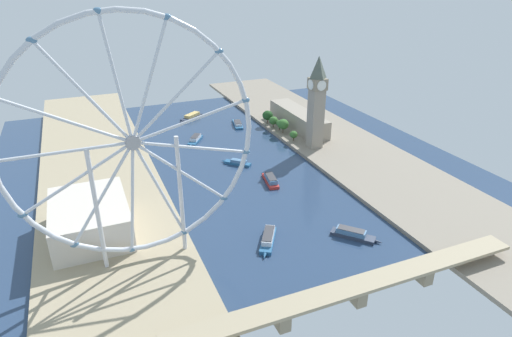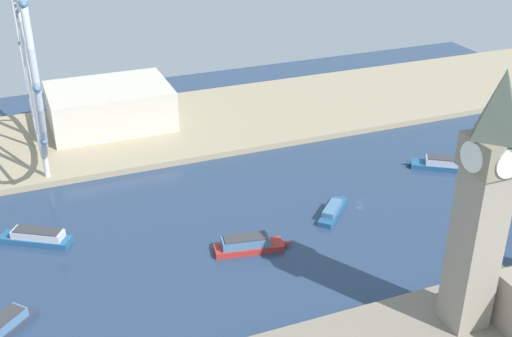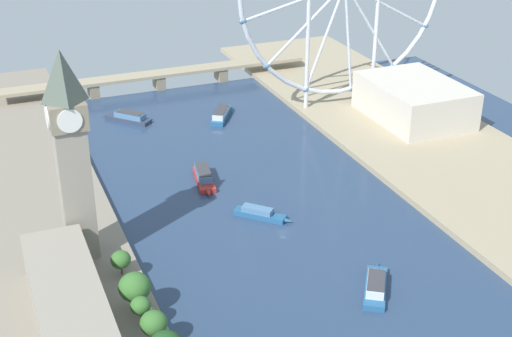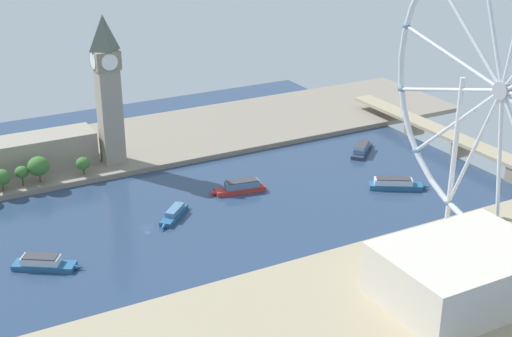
% 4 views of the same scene
% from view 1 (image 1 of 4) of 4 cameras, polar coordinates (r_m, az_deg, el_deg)
% --- Properties ---
extents(ground_plane, '(388.70, 388.70, 0.00)m').
position_cam_1_polar(ground_plane, '(391.68, -3.81, 1.29)').
color(ground_plane, navy).
extents(riverbank_left, '(90.00, 520.00, 3.00)m').
position_cam_1_polar(riverbank_left, '(435.97, 9.90, 3.68)').
color(riverbank_left, gray).
rests_on(riverbank_left, ground_plane).
extents(riverbank_right, '(90.00, 520.00, 3.00)m').
position_cam_1_polar(riverbank_right, '(373.83, -19.83, -1.18)').
color(riverbank_right, tan).
rests_on(riverbank_right, ground_plane).
extents(clock_tower, '(14.67, 14.67, 84.23)m').
position_cam_1_polar(clock_tower, '(399.50, 7.94, 8.70)').
color(clock_tower, gray).
rests_on(clock_tower, riverbank_left).
extents(parliament_block, '(22.00, 94.05, 18.08)m').
position_cam_1_polar(parliament_block, '(461.15, 5.57, 6.51)').
color(parliament_block, gray).
rests_on(parliament_block, riverbank_left).
extents(tree_row_embankment, '(13.03, 67.77, 14.66)m').
position_cam_1_polar(tree_row_embankment, '(452.83, 2.76, 6.17)').
color(tree_row_embankment, '#513823').
rests_on(tree_row_embankment, riverbank_left).
extents(ferris_wheel, '(132.82, 3.20, 137.49)m').
position_cam_1_polar(ferris_wheel, '(232.64, -15.85, 3.19)').
color(ferris_wheel, silver).
rests_on(ferris_wheel, riverbank_right).
extents(riverside_hall, '(45.78, 63.10, 21.51)m').
position_cam_1_polar(riverside_hall, '(292.29, -20.91, -6.13)').
color(riverside_hall, beige).
rests_on(riverside_hall, riverbank_right).
extents(river_bridge, '(200.70, 13.22, 10.44)m').
position_cam_1_polar(river_bridge, '(234.79, 13.04, -15.02)').
color(river_bridge, tan).
rests_on(river_bridge, ground_plane).
extents(tour_boat_0, '(11.97, 31.45, 6.29)m').
position_cam_1_polar(tour_boat_0, '(346.78, 1.90, -1.45)').
color(tour_boat_0, '#B22D28').
rests_on(tour_boat_0, ground_plane).
extents(tour_boat_1, '(25.53, 27.48, 5.76)m').
position_cam_1_polar(tour_boat_1, '(285.87, 12.57, -8.37)').
color(tour_boat_1, '#2D384C').
rests_on(tour_boat_1, ground_plane).
extents(tour_boat_2, '(14.71, 36.37, 4.82)m').
position_cam_1_polar(tour_boat_2, '(475.83, -2.44, 5.90)').
color(tour_boat_2, '#235684').
rests_on(tour_boat_2, ground_plane).
extents(tour_boat_3, '(21.46, 28.92, 5.91)m').
position_cam_1_polar(tour_boat_3, '(433.28, -7.97, 3.81)').
color(tour_boat_3, '#235684').
rests_on(tour_boat_3, ground_plane).
extents(tour_boat_4, '(22.50, 22.48, 4.71)m').
position_cam_1_polar(tour_boat_4, '(378.74, -2.46, 0.78)').
color(tour_boat_4, '#235684').
rests_on(tour_boat_4, ground_plane).
extents(tour_boat_5, '(21.49, 30.68, 6.02)m').
position_cam_1_polar(tour_boat_5, '(274.49, 1.59, -9.19)').
color(tour_boat_5, '#235684').
rests_on(tour_boat_5, ground_plane).
extents(tour_boat_6, '(31.59, 26.07, 5.47)m').
position_cam_1_polar(tour_boat_6, '(502.80, -8.46, 6.75)').
color(tour_boat_6, '#2D384C').
rests_on(tour_boat_6, ground_plane).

